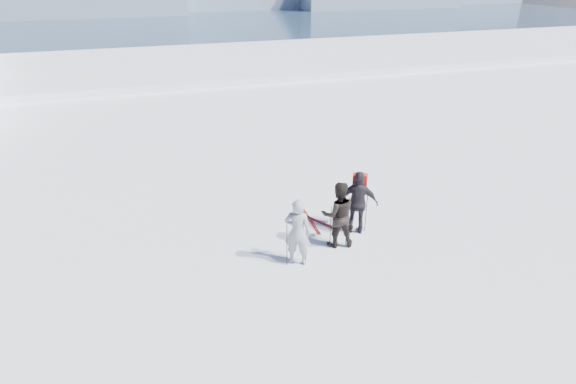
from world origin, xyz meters
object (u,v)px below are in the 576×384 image
Objects in this scene: skier_dark at (338,214)px; skis_loose at (313,220)px; skier_pack at (358,203)px; skier_grey at (298,232)px.

skis_loose is (-0.17, 1.47, -0.97)m from skier_dark.
skier_pack is (0.85, 0.45, 0.00)m from skier_dark.
skier_dark reaches higher than skis_loose.
skier_grey is 0.98× the size of skier_dark.
skier_grey is at bearing -121.49° from skis_loose.
skier_grey is 2.41m from skier_pack.
skier_dark is (1.37, 0.49, 0.02)m from skier_grey.
skier_dark is 0.96m from skier_pack.
skis_loose is (1.20, 1.96, -0.95)m from skier_grey.
skis_loose is at bearing -71.17° from skier_dark.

